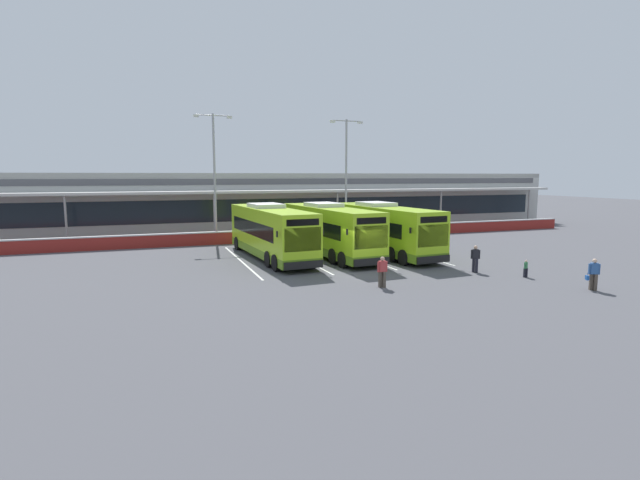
{
  "coord_description": "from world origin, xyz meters",
  "views": [
    {
      "loc": [
        -12.22,
        -25.79,
        5.74
      ],
      "look_at": [
        -1.67,
        3.0,
        1.6
      ],
      "focal_mm": 26.76,
      "sensor_mm": 36.0,
      "label": 1
    }
  ],
  "objects_px": {
    "pedestrian_near_bin": "(382,271)",
    "lamp_post_west": "(214,169)",
    "lamp_post_centre": "(346,170)",
    "pedestrian_in_dark_coat": "(475,258)",
    "coach_bus_leftmost": "(271,233)",
    "pedestrian_with_handbag": "(593,274)",
    "coach_bus_left_centre": "(329,231)",
    "coach_bus_centre": "(382,230)",
    "pedestrian_child": "(526,268)"
  },
  "relations": [
    {
      "from": "coach_bus_left_centre",
      "to": "pedestrian_with_handbag",
      "type": "relative_size",
      "value": 7.59
    },
    {
      "from": "coach_bus_left_centre",
      "to": "pedestrian_child",
      "type": "relative_size",
      "value": 12.24
    },
    {
      "from": "coach_bus_left_centre",
      "to": "pedestrian_in_dark_coat",
      "type": "relative_size",
      "value": 7.59
    },
    {
      "from": "coach_bus_left_centre",
      "to": "lamp_post_centre",
      "type": "xyz_separation_m",
      "value": [
        5.74,
        10.31,
        4.5
      ]
    },
    {
      "from": "coach_bus_left_centre",
      "to": "lamp_post_west",
      "type": "height_order",
      "value": "lamp_post_west"
    },
    {
      "from": "pedestrian_near_bin",
      "to": "pedestrian_in_dark_coat",
      "type": "bearing_deg",
      "value": 12.79
    },
    {
      "from": "coach_bus_leftmost",
      "to": "lamp_post_west",
      "type": "xyz_separation_m",
      "value": [
        -2.38,
        10.01,
        4.5
      ]
    },
    {
      "from": "coach_bus_left_centre",
      "to": "lamp_post_centre",
      "type": "height_order",
      "value": "lamp_post_centre"
    },
    {
      "from": "coach_bus_left_centre",
      "to": "coach_bus_centre",
      "type": "bearing_deg",
      "value": -8.62
    },
    {
      "from": "coach_bus_leftmost",
      "to": "coach_bus_left_centre",
      "type": "bearing_deg",
      "value": -5.56
    },
    {
      "from": "pedestrian_child",
      "to": "coach_bus_left_centre",
      "type": "bearing_deg",
      "value": 125.86
    },
    {
      "from": "pedestrian_near_bin",
      "to": "lamp_post_centre",
      "type": "distance_m",
      "value": 22.31
    },
    {
      "from": "coach_bus_left_centre",
      "to": "lamp_post_west",
      "type": "xyz_separation_m",
      "value": [
        -6.6,
        10.42,
        4.5
      ]
    },
    {
      "from": "pedestrian_near_bin",
      "to": "lamp_post_centre",
      "type": "bearing_deg",
      "value": 71.8
    },
    {
      "from": "coach_bus_leftmost",
      "to": "lamp_post_centre",
      "type": "distance_m",
      "value": 14.75
    },
    {
      "from": "coach_bus_left_centre",
      "to": "lamp_post_centre",
      "type": "relative_size",
      "value": 1.12
    },
    {
      "from": "coach_bus_leftmost",
      "to": "lamp_post_centre",
      "type": "bearing_deg",
      "value": 44.82
    },
    {
      "from": "coach_bus_centre",
      "to": "pedestrian_with_handbag",
      "type": "distance_m",
      "value": 14.65
    },
    {
      "from": "pedestrian_with_handbag",
      "to": "pedestrian_child",
      "type": "bearing_deg",
      "value": 103.31
    },
    {
      "from": "coach_bus_left_centre",
      "to": "pedestrian_near_bin",
      "type": "distance_m",
      "value": 10.34
    },
    {
      "from": "pedestrian_with_handbag",
      "to": "pedestrian_near_bin",
      "type": "bearing_deg",
      "value": 156.6
    },
    {
      "from": "coach_bus_centre",
      "to": "pedestrian_with_handbag",
      "type": "bearing_deg",
      "value": -71.28
    },
    {
      "from": "pedestrian_child",
      "to": "pedestrian_near_bin",
      "type": "distance_m",
      "value": 8.87
    },
    {
      "from": "lamp_post_west",
      "to": "lamp_post_centre",
      "type": "distance_m",
      "value": 12.34
    },
    {
      "from": "lamp_post_centre",
      "to": "pedestrian_in_dark_coat",
      "type": "bearing_deg",
      "value": -89.11
    },
    {
      "from": "pedestrian_in_dark_coat",
      "to": "coach_bus_left_centre",
      "type": "bearing_deg",
      "value": 124.89
    },
    {
      "from": "coach_bus_centre",
      "to": "pedestrian_in_dark_coat",
      "type": "bearing_deg",
      "value": -75.74
    },
    {
      "from": "pedestrian_near_bin",
      "to": "lamp_post_west",
      "type": "xyz_separation_m",
      "value": [
        -5.58,
        20.68,
        5.42
      ]
    },
    {
      "from": "pedestrian_with_handbag",
      "to": "pedestrian_in_dark_coat",
      "type": "distance_m",
      "value": 6.38
    },
    {
      "from": "coach_bus_left_centre",
      "to": "pedestrian_in_dark_coat",
      "type": "height_order",
      "value": "coach_bus_left_centre"
    },
    {
      "from": "coach_bus_centre",
      "to": "lamp_post_centre",
      "type": "xyz_separation_m",
      "value": [
        1.75,
        10.91,
        4.5
      ]
    },
    {
      "from": "lamp_post_centre",
      "to": "pedestrian_near_bin",
      "type": "bearing_deg",
      "value": -108.2
    },
    {
      "from": "pedestrian_in_dark_coat",
      "to": "coach_bus_centre",
      "type": "bearing_deg",
      "value": 104.26
    },
    {
      "from": "pedestrian_with_handbag",
      "to": "lamp_post_centre",
      "type": "xyz_separation_m",
      "value": [
        -2.94,
        24.76,
        5.43
      ]
    },
    {
      "from": "pedestrian_child",
      "to": "coach_bus_centre",
      "type": "bearing_deg",
      "value": 110.57
    },
    {
      "from": "coach_bus_leftmost",
      "to": "pedestrian_with_handbag",
      "type": "bearing_deg",
      "value": -49.04
    },
    {
      "from": "coach_bus_centre",
      "to": "pedestrian_near_bin",
      "type": "distance_m",
      "value": 10.91
    },
    {
      "from": "lamp_post_west",
      "to": "coach_bus_centre",
      "type": "bearing_deg",
      "value": -46.16
    },
    {
      "from": "pedestrian_child",
      "to": "pedestrian_with_handbag",
      "type": "bearing_deg",
      "value": -76.69
    },
    {
      "from": "pedestrian_with_handbag",
      "to": "coach_bus_left_centre",
      "type": "bearing_deg",
      "value": 120.99
    },
    {
      "from": "pedestrian_near_bin",
      "to": "lamp_post_west",
      "type": "relative_size",
      "value": 0.15
    },
    {
      "from": "pedestrian_in_dark_coat",
      "to": "lamp_post_west",
      "type": "distance_m",
      "value": 23.51
    },
    {
      "from": "pedestrian_in_dark_coat",
      "to": "lamp_post_west",
      "type": "relative_size",
      "value": 0.15
    },
    {
      "from": "pedestrian_near_bin",
      "to": "lamp_post_centre",
      "type": "relative_size",
      "value": 0.15
    },
    {
      "from": "coach_bus_left_centre",
      "to": "lamp_post_centre",
      "type": "distance_m",
      "value": 12.63
    },
    {
      "from": "pedestrian_in_dark_coat",
      "to": "coach_bus_leftmost",
      "type": "bearing_deg",
      "value": 138.53
    },
    {
      "from": "pedestrian_with_handbag",
      "to": "lamp_post_centre",
      "type": "bearing_deg",
      "value": 96.78
    },
    {
      "from": "pedestrian_child",
      "to": "coach_bus_leftmost",
      "type": "bearing_deg",
      "value": 137.0
    },
    {
      "from": "pedestrian_in_dark_coat",
      "to": "lamp_post_west",
      "type": "xyz_separation_m",
      "value": [
        -12.63,
        19.07,
        5.42
      ]
    },
    {
      "from": "coach_bus_leftmost",
      "to": "pedestrian_in_dark_coat",
      "type": "relative_size",
      "value": 7.59
    }
  ]
}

